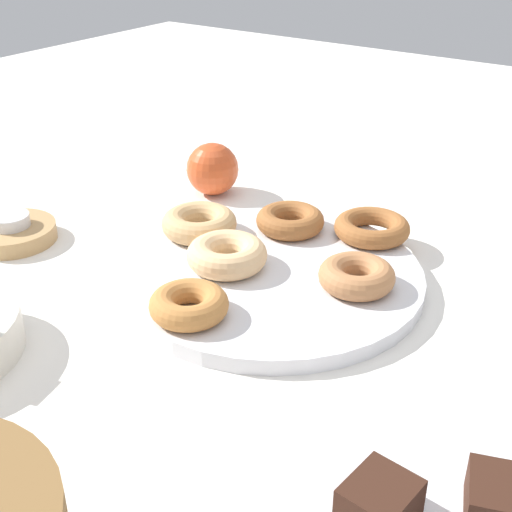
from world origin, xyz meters
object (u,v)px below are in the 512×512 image
donut_3 (290,220)px  brownie_near (499,500)px  donut_5 (199,223)px  tealight (10,220)px  donut_plate (272,276)px  brownie_far (379,502)px  apple (213,169)px  donut_4 (372,228)px  candle_holder (12,233)px  donut_0 (227,255)px  donut_2 (189,305)px  donut_1 (357,276)px

donut_3 → brownie_near: size_ratio=1.75×
donut_5 → brownie_near: bearing=153.3°
tealight → donut_plate: bearing=-163.2°
brownie_far → apple: bearing=-41.6°
donut_5 → tealight: 0.23m
donut_4 → candle_holder: size_ratio=0.84×
donut_0 → donut_3: bearing=-93.4°
donut_3 → apple: size_ratio=1.13×
donut_2 → tealight: (0.31, -0.03, -0.00)m
donut_plate → donut_1: (-0.09, -0.02, 0.02)m
donut_plate → apple: (0.21, -0.16, 0.03)m
donut_plate → candle_holder: (0.32, 0.10, 0.00)m
donut_2 → apple: 0.35m
donut_3 → donut_4: size_ratio=0.92×
donut_0 → donut_2: (-0.03, 0.10, -0.00)m
donut_2 → candle_holder: donut_2 is taller
donut_3 → apple: apple is taller
tealight → apple: bearing=-113.1°
brownie_near → apple: 0.63m
donut_5 → brownie_near: size_ratio=1.90×
tealight → donut_2: bearing=175.1°
donut_1 → donut_4: (0.04, -0.12, -0.00)m
donut_3 → donut_5: 0.11m
donut_4 → brownie_far: (-0.19, 0.38, 0.00)m
donut_1 → donut_4: donut_1 is taller
donut_2 → donut_4: bearing=-104.6°
donut_5 → donut_4: bearing=-147.0°
candle_holder → donut_0: bearing=-165.0°
donut_5 → candle_holder: bearing=31.0°
donut_plate → donut_5: size_ratio=3.68×
donut_4 → donut_plate: bearing=68.8°
donut_5 → donut_3: bearing=-139.2°
donut_1 → donut_5: 0.21m
donut_3 → donut_4: 0.10m
donut_2 → donut_1: bearing=-127.2°
donut_plate → donut_5: bearing=-11.0°
brownie_near → tealight: (0.63, -0.10, -0.00)m
brownie_near → candle_holder: bearing=-8.7°
donut_plate → donut_4: (-0.05, -0.14, 0.02)m
donut_1 → brownie_far: size_ratio=1.69×
donut_plate → brownie_far: size_ratio=6.99×
donut_0 → tealight: (0.28, 0.07, -0.00)m
donut_1 → donut_2: 0.18m
donut_4 → candle_holder: bearing=31.9°
brownie_near → tealight: 0.64m
candle_holder → donut_4: bearing=-148.1°
brownie_near → brownie_far: bearing=36.0°
donut_1 → donut_4: bearing=-70.9°
donut_0 → donut_5: donut_0 is taller
donut_plate → tealight: bearing=16.8°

